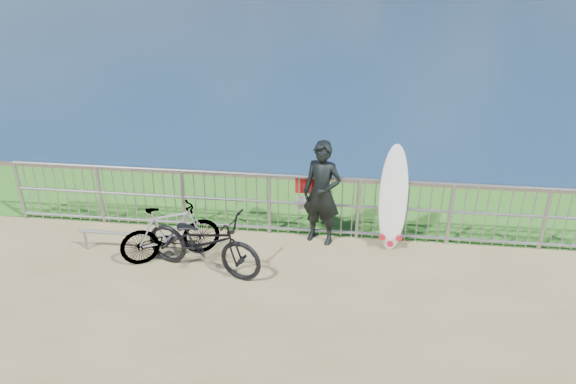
# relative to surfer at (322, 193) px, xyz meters

# --- Properties ---
(grass_strip) EXTENTS (120.00, 120.00, 0.00)m
(grass_strip) POSITION_rel_surfer_xyz_m (-0.40, 1.25, -0.88)
(grass_strip) COLOR #286A1D
(grass_strip) RESTS_ON ground
(railing) EXTENTS (10.06, 0.10, 1.13)m
(railing) POSITION_rel_surfer_xyz_m (-0.38, 0.15, -0.31)
(railing) COLOR gray
(railing) RESTS_ON ground
(surfer) EXTENTS (0.75, 0.61, 1.78)m
(surfer) POSITION_rel_surfer_xyz_m (0.00, 0.00, 0.00)
(surfer) COLOR black
(surfer) RESTS_ON ground
(surfboard) EXTENTS (0.47, 0.42, 1.75)m
(surfboard) POSITION_rel_surfer_xyz_m (1.15, -0.01, -0.08)
(surfboard) COLOR white
(surfboard) RESTS_ON ground
(bicycle_near) EXTENTS (2.05, 1.17, 1.02)m
(bicycle_near) POSITION_rel_surfer_xyz_m (-1.72, -1.11, -0.38)
(bicycle_near) COLOR black
(bicycle_near) RESTS_ON ground
(bicycle_far) EXTENTS (1.61, 1.13, 0.95)m
(bicycle_far) POSITION_rel_surfer_xyz_m (-2.32, -0.85, -0.41)
(bicycle_far) COLOR black
(bicycle_far) RESTS_ON ground
(bike_rack) EXTENTS (1.71, 0.05, 0.36)m
(bike_rack) POSITION_rel_surfer_xyz_m (-3.06, -0.74, -0.59)
(bike_rack) COLOR gray
(bike_rack) RESTS_ON ground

